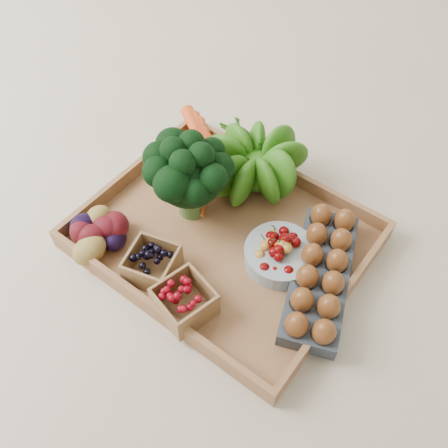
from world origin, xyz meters
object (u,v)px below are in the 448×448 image
Objects in this scene: egg_carton at (320,277)px; tray at (224,239)px; broccoli at (190,188)px; cherry_bowl at (280,255)px.

tray is at bearing 165.82° from egg_carton.
broccoli is 0.32m from egg_carton.
broccoli reaches higher than tray.
cherry_bowl is (0.12, 0.02, 0.03)m from tray.
tray is 0.13m from broccoli.
cherry_bowl is 0.47× the size of egg_carton.
cherry_bowl is at bearing 161.96° from egg_carton.
broccoli is 0.23m from cherry_bowl.
broccoli is 0.61× the size of egg_carton.
tray is at bearing -8.58° from broccoli.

